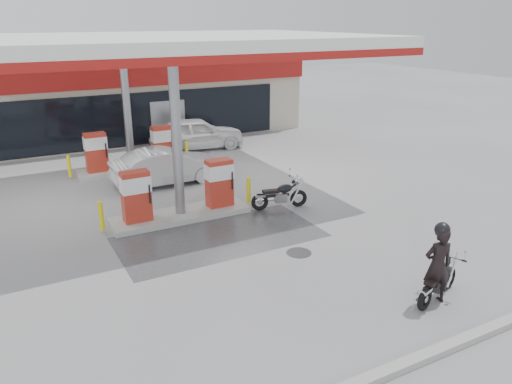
{
  "coord_description": "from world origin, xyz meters",
  "views": [
    {
      "loc": [
        -4.96,
        -12.46,
        6.19
      ],
      "look_at": [
        1.75,
        0.05,
        1.2
      ],
      "focal_mm": 35.0,
      "sensor_mm": 36.0,
      "label": 1
    }
  ],
  "objects_px": {
    "parked_motorcycle": "(280,196)",
    "attendant": "(178,131)",
    "hatchback_silver": "(167,166)",
    "parked_car_right": "(267,115)",
    "pump_island_far": "(131,154)",
    "biker_main": "(438,265)",
    "sedan_white": "(197,133)",
    "main_motorcycle": "(438,282)",
    "pump_island_near": "(180,197)"
  },
  "relations": [
    {
      "from": "pump_island_near",
      "to": "attendant",
      "type": "relative_size",
      "value": 3.03
    },
    {
      "from": "hatchback_silver",
      "to": "sedan_white",
      "type": "bearing_deg",
      "value": -34.52
    },
    {
      "from": "pump_island_near",
      "to": "main_motorcycle",
      "type": "height_order",
      "value": "pump_island_near"
    },
    {
      "from": "main_motorcycle",
      "to": "hatchback_silver",
      "type": "relative_size",
      "value": 0.42
    },
    {
      "from": "pump_island_near",
      "to": "sedan_white",
      "type": "height_order",
      "value": "pump_island_near"
    },
    {
      "from": "pump_island_near",
      "to": "biker_main",
      "type": "height_order",
      "value": "biker_main"
    },
    {
      "from": "main_motorcycle",
      "to": "attendant",
      "type": "bearing_deg",
      "value": 72.92
    },
    {
      "from": "pump_island_near",
      "to": "hatchback_silver",
      "type": "relative_size",
      "value": 1.2
    },
    {
      "from": "biker_main",
      "to": "sedan_white",
      "type": "distance_m",
      "value": 15.77
    },
    {
      "from": "hatchback_silver",
      "to": "parked_car_right",
      "type": "xyz_separation_m",
      "value": [
        9.19,
        8.4,
        -0.16
      ]
    },
    {
      "from": "main_motorcycle",
      "to": "hatchback_silver",
      "type": "bearing_deg",
      "value": 85.35
    },
    {
      "from": "pump_island_near",
      "to": "parked_car_right",
      "type": "xyz_separation_m",
      "value": [
        9.97,
        12.0,
        -0.16
      ]
    },
    {
      "from": "sedan_white",
      "to": "parked_car_right",
      "type": "height_order",
      "value": "sedan_white"
    },
    {
      "from": "pump_island_near",
      "to": "main_motorcycle",
      "type": "xyz_separation_m",
      "value": [
        3.54,
        -7.5,
        -0.29
      ]
    },
    {
      "from": "parked_car_right",
      "to": "pump_island_far",
      "type": "bearing_deg",
      "value": 97.99
    },
    {
      "from": "parked_car_right",
      "to": "sedan_white",
      "type": "bearing_deg",
      "value": 98.89
    },
    {
      "from": "pump_island_far",
      "to": "hatchback_silver",
      "type": "distance_m",
      "value": 2.53
    },
    {
      "from": "hatchback_silver",
      "to": "pump_island_near",
      "type": "bearing_deg",
      "value": 167.03
    },
    {
      "from": "main_motorcycle",
      "to": "biker_main",
      "type": "distance_m",
      "value": 0.54
    },
    {
      "from": "pump_island_far",
      "to": "parked_car_right",
      "type": "height_order",
      "value": "pump_island_far"
    },
    {
      "from": "attendant",
      "to": "biker_main",
      "type": "bearing_deg",
      "value": 168.58
    },
    {
      "from": "main_motorcycle",
      "to": "attendant",
      "type": "height_order",
      "value": "attendant"
    },
    {
      "from": "parked_motorcycle",
      "to": "attendant",
      "type": "height_order",
      "value": "attendant"
    },
    {
      "from": "attendant",
      "to": "parked_car_right",
      "type": "relative_size",
      "value": 0.43
    },
    {
      "from": "pump_island_near",
      "to": "hatchback_silver",
      "type": "height_order",
      "value": "pump_island_near"
    },
    {
      "from": "pump_island_near",
      "to": "attendant",
      "type": "distance_m",
      "value": 9.34
    },
    {
      "from": "pump_island_near",
      "to": "attendant",
      "type": "height_order",
      "value": "pump_island_near"
    },
    {
      "from": "pump_island_near",
      "to": "attendant",
      "type": "bearing_deg",
      "value": 70.5
    },
    {
      "from": "pump_island_near",
      "to": "main_motorcycle",
      "type": "distance_m",
      "value": 8.3
    },
    {
      "from": "parked_car_right",
      "to": "biker_main",
      "type": "bearing_deg",
      "value": 138.29
    },
    {
      "from": "parked_motorcycle",
      "to": "pump_island_near",
      "type": "bearing_deg",
      "value": 179.16
    },
    {
      "from": "pump_island_far",
      "to": "biker_main",
      "type": "bearing_deg",
      "value": -76.08
    },
    {
      "from": "attendant",
      "to": "parked_car_right",
      "type": "bearing_deg",
      "value": -77.27
    },
    {
      "from": "parked_motorcycle",
      "to": "sedan_white",
      "type": "height_order",
      "value": "sedan_white"
    },
    {
      "from": "pump_island_far",
      "to": "sedan_white",
      "type": "bearing_deg",
      "value": 29.58
    },
    {
      "from": "sedan_white",
      "to": "attendant",
      "type": "relative_size",
      "value": 2.7
    },
    {
      "from": "pump_island_near",
      "to": "pump_island_far",
      "type": "xyz_separation_m",
      "value": [
        0.0,
        6.0,
        0.0
      ]
    },
    {
      "from": "sedan_white",
      "to": "hatchback_silver",
      "type": "distance_m",
      "value": 5.54
    },
    {
      "from": "pump_island_near",
      "to": "sedan_white",
      "type": "distance_m",
      "value": 9.07
    },
    {
      "from": "attendant",
      "to": "sedan_white",
      "type": "bearing_deg",
      "value": -140.56
    },
    {
      "from": "pump_island_far",
      "to": "attendant",
      "type": "relative_size",
      "value": 3.03
    },
    {
      "from": "hatchback_silver",
      "to": "parked_car_right",
      "type": "distance_m",
      "value": 12.45
    },
    {
      "from": "pump_island_near",
      "to": "parked_motorcycle",
      "type": "distance_m",
      "value": 3.4
    },
    {
      "from": "pump_island_far",
      "to": "hatchback_silver",
      "type": "bearing_deg",
      "value": -71.84
    },
    {
      "from": "biker_main",
      "to": "parked_motorcycle",
      "type": "relative_size",
      "value": 0.94
    },
    {
      "from": "sedan_white",
      "to": "hatchback_silver",
      "type": "xyz_separation_m",
      "value": [
        -3.09,
        -4.6,
        -0.08
      ]
    },
    {
      "from": "biker_main",
      "to": "main_motorcycle",
      "type": "bearing_deg",
      "value": -145.52
    },
    {
      "from": "sedan_white",
      "to": "parked_motorcycle",
      "type": "bearing_deg",
      "value": -175.24
    },
    {
      "from": "attendant",
      "to": "pump_island_near",
      "type": "bearing_deg",
      "value": 148.22
    },
    {
      "from": "pump_island_near",
      "to": "main_motorcycle",
      "type": "bearing_deg",
      "value": -64.72
    }
  ]
}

